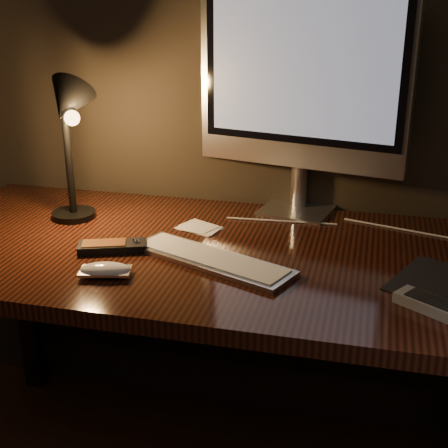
% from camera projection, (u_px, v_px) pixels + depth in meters
% --- Properties ---
extents(desk, '(1.60, 0.75, 0.75)m').
position_uv_depth(desk, '(215.00, 282.00, 1.69)').
color(desk, '#38170C').
rests_on(desk, ground).
extents(monitor, '(0.60, 0.21, 0.63)m').
position_uv_depth(monitor, '(302.00, 83.00, 1.70)').
color(monitor, silver).
rests_on(monitor, desk).
extents(keyboard, '(0.44, 0.27, 0.02)m').
position_uv_depth(keyboard, '(211.00, 259.00, 1.50)').
color(keyboard, silver).
rests_on(keyboard, desk).
extents(mouse, '(0.13, 0.09, 0.02)m').
position_uv_depth(mouse, '(105.00, 272.00, 1.43)').
color(mouse, white).
rests_on(mouse, desk).
extents(media_remote, '(0.18, 0.12, 0.03)m').
position_uv_depth(media_remote, '(112.00, 246.00, 1.56)').
color(media_remote, black).
rests_on(media_remote, desk).
extents(tv_remote, '(0.22, 0.17, 0.03)m').
position_uv_depth(tv_remote, '(448.00, 311.00, 1.25)').
color(tv_remote, gray).
rests_on(tv_remote, desk).
extents(papers, '(0.13, 0.11, 0.01)m').
position_uv_depth(papers, '(199.00, 227.00, 1.71)').
color(papers, white).
rests_on(papers, desk).
extents(desk_lamp, '(0.19, 0.21, 0.42)m').
position_uv_depth(desk_lamp, '(68.00, 124.00, 1.65)').
color(desk_lamp, black).
rests_on(desk_lamp, desk).
extents(cable, '(0.60, 0.09, 0.01)m').
position_uv_depth(cable, '(337.00, 226.00, 1.72)').
color(cable, white).
rests_on(cable, desk).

